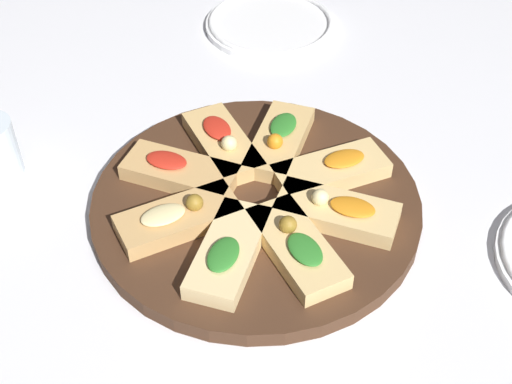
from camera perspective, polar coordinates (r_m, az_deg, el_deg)
ground_plane at (r=0.90m, az=0.00°, el=-1.46°), size 3.00×3.00×0.00m
serving_board at (r=0.89m, az=0.00°, el=-0.99°), size 0.41×0.41×0.02m
focaccia_slice_0 at (r=0.85m, az=-6.24°, el=-2.06°), size 0.10×0.16×0.04m
focaccia_slice_1 at (r=0.80m, az=-2.20°, el=-4.80°), size 0.12×0.16×0.03m
focaccia_slice_2 at (r=0.81m, az=3.28°, el=-4.37°), size 0.16×0.10×0.04m
focaccia_slice_3 at (r=0.85m, az=6.50°, el=-1.53°), size 0.16×0.12×0.04m
focaccia_slice_4 at (r=0.91m, az=6.07°, el=1.76°), size 0.11×0.16×0.03m
focaccia_slice_5 at (r=0.95m, az=1.89°, el=4.14°), size 0.12×0.16×0.04m
focaccia_slice_6 at (r=0.94m, az=-2.68°, el=3.94°), size 0.16×0.10×0.04m
focaccia_slice_7 at (r=0.91m, az=-6.14°, el=1.66°), size 0.16×0.12×0.03m
plate_left at (r=1.25m, az=1.18°, el=13.33°), size 0.22×0.22×0.02m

